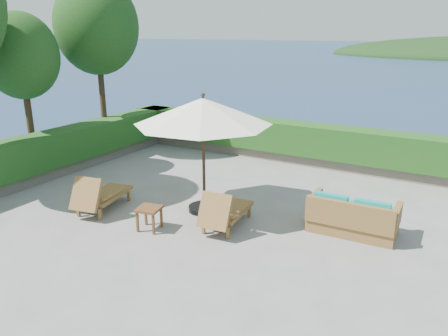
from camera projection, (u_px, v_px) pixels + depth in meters
The scene contains 14 objects.
ground at pixel (196, 219), 10.39m from camera, with size 12.00×12.00×0.00m, color gray.
foundation at pixel (198, 276), 10.86m from camera, with size 12.00×12.00×3.00m, color #60584C.
ocean at pixel (199, 325), 11.29m from camera, with size 600.00×600.00×0.00m, color navy.
planter_wall_far at pixel (286, 156), 14.96m from camera, with size 12.00×0.60×0.36m, color #706859.
planter_wall_left at pixel (39, 175), 13.00m from camera, with size 0.60×12.00×0.36m, color #706859.
hedge_far at pixel (287, 137), 14.76m from camera, with size 12.40×0.90×1.00m, color #144112.
hedge_left at pixel (36, 153), 12.80m from camera, with size 0.90×12.40×1.00m, color #144112.
tree_mid at pixel (21, 57), 12.78m from camera, with size 2.20×2.20×4.83m.
tree_far at pixel (97, 26), 14.56m from camera, with size 2.80×2.80×6.03m.
patio_umbrella at pixel (203, 112), 10.12m from camera, with size 4.00×4.00×2.92m.
lounge_left at pixel (100, 195), 10.74m from camera, with size 1.04×1.85×1.01m.
lounge_right at pixel (225, 211), 9.81m from camera, with size 0.87×1.76×0.98m.
side_table at pixel (149, 211), 9.71m from camera, with size 0.59×0.59×0.53m.
wicker_loveseat at pixel (352, 218), 9.56m from camera, with size 1.93×1.03×0.93m.
Camera 1 is at (5.33, -7.93, 4.30)m, focal length 35.00 mm.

